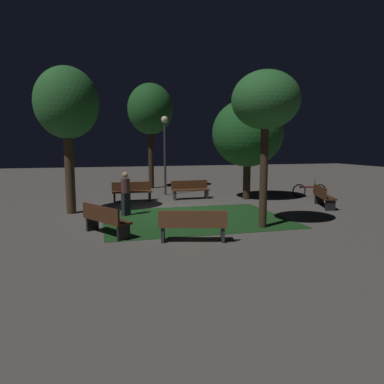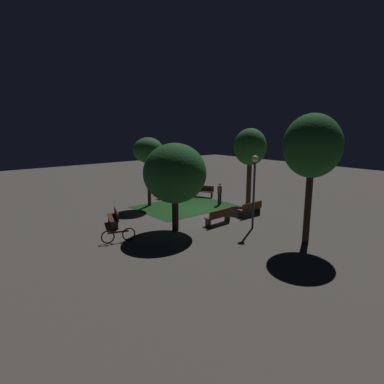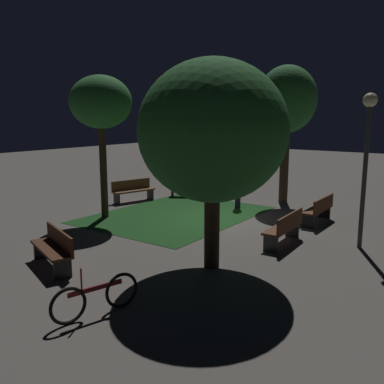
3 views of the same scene
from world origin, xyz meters
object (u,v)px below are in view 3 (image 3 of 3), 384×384
bench_path_side (133,190)px  bicycle (96,297)px  tree_lawn_side (101,104)px  tree_left_canopy (287,101)px  tree_right_canopy (213,132)px  bench_front_left (319,209)px  bench_corner (191,185)px  bench_back_row (285,227)px  lamp_post_plaza_west (367,143)px  pedestrian (238,186)px  bench_lawn_edge (54,247)px

bench_path_side → bicycle: size_ratio=1.14×
tree_lawn_side → tree_left_canopy: 7.19m
tree_right_canopy → bicycle: bearing=174.0°
bench_front_left → bench_corner: 6.25m
bench_front_left → tree_lawn_side: size_ratio=0.38×
bench_back_row → lamp_post_plaza_west: lamp_post_plaza_west is taller
tree_right_canopy → pedestrian: size_ratio=2.93×
tree_lawn_side → pedestrian: size_ratio=2.98×
bench_path_side → tree_right_canopy: size_ratio=0.40×
lamp_post_plaza_west → bicycle: (-6.71, 2.78, -2.45)m
bench_lawn_edge → lamp_post_plaza_west: size_ratio=0.46×
bench_front_left → bench_lawn_edge: bearing=154.2°
bench_back_row → bench_lawn_edge: (-4.76, 3.64, 0.00)m
tree_right_canopy → lamp_post_plaza_west: 4.28m
tree_right_canopy → bicycle: (-3.22, 0.34, -2.78)m
bench_front_left → bench_corner: (1.35, 6.11, 0.00)m
lamp_post_plaza_west → pedestrian: lamp_post_plaza_west is taller
bicycle → bench_path_side: bearing=39.7°
bench_corner → pedestrian: pedestrian is taller
tree_right_canopy → pedestrian: tree_right_canopy is taller
pedestrian → bench_front_left: bearing=-99.1°
tree_lawn_side → bicycle: 8.18m
tree_left_canopy → lamp_post_plaza_west: tree_left_canopy is taller
bench_corner → bench_front_left: bearing=-102.5°
bench_front_left → tree_left_canopy: bearing=42.9°
bench_front_left → bicycle: bearing=173.2°
tree_lawn_side → pedestrian: bearing=-37.0°
bench_path_side → bench_lawn_edge: same height
bench_lawn_edge → tree_left_canopy: tree_left_canopy is taller
bicycle → bench_front_left: bearing=-6.8°
bench_corner → tree_left_canopy: bearing=-73.0°
bench_back_row → tree_lawn_side: size_ratio=0.38×
tree_lawn_side → tree_left_canopy: tree_left_canopy is taller
bench_corner → tree_lawn_side: size_ratio=0.37×
tree_lawn_side → lamp_post_plaza_west: 8.30m
tree_left_canopy → tree_lawn_side: bearing=146.1°
bench_path_side → bicycle: bicycle is taller
bench_front_left → tree_lawn_side: bearing=118.7°
lamp_post_plaza_west → tree_left_canopy: bearing=42.9°
bench_lawn_edge → tree_right_canopy: 4.50m
bench_path_side → lamp_post_plaza_west: 9.52m
bench_corner → lamp_post_plaza_west: bearing=-112.4°
bench_front_left → pedestrian: size_ratio=1.12×
tree_right_canopy → tree_left_canopy: tree_left_canopy is taller
bench_back_row → bench_corner: (4.12, 6.11, 0.00)m
bench_lawn_edge → tree_lawn_side: (4.06, 2.70, 3.38)m
bench_front_left → lamp_post_plaza_west: (-1.89, -1.75, 2.31)m
bench_front_left → bicycle: 8.66m
tree_lawn_side → bicycle: bearing=-134.1°
bench_front_left → pedestrian: (0.53, 3.32, 0.37)m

